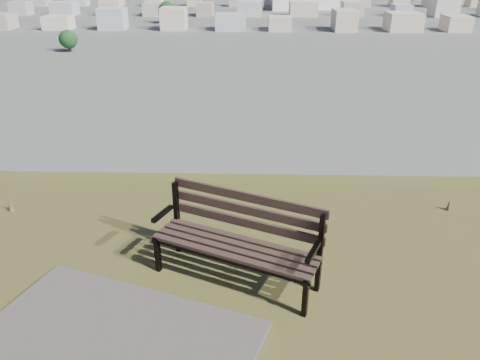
{
  "coord_description": "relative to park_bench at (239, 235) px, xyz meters",
  "views": [
    {
      "loc": [
        -0.44,
        -2.78,
        28.33
      ],
      "look_at": [
        -0.62,
        3.49,
        25.3
      ],
      "focal_mm": 35.0,
      "sensor_mm": 36.0,
      "label": 1
    }
  ],
  "objects": [
    {
      "name": "arena",
      "position": [
        31.25,
        284.68,
        -20.8
      ],
      "size": [
        50.97,
        30.34,
        20.13
      ],
      "rotation": [
        0.0,
        0.0,
        0.23
      ],
      "color": "silver",
      "rests_on": "ground"
    },
    {
      "name": "park_bench",
      "position": [
        0.0,
        0.0,
        0.0
      ],
      "size": [
        1.93,
        1.28,
        0.97
      ],
      "rotation": [
        0.0,
        0.0,
        -0.41
      ],
      "color": "#3E2C24",
      "rests_on": "hilltop_mesa"
    }
  ]
}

